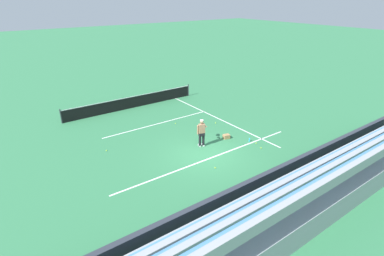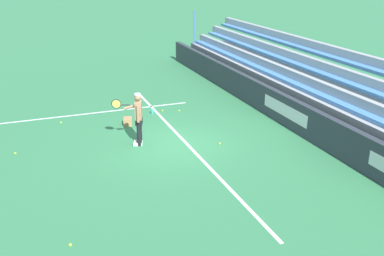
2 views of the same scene
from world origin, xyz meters
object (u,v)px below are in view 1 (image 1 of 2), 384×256
Objects in this scene: tennis_ball_toward_net at (106,150)px; water_bottle at (249,140)px; tennis_ball_near_player at (261,148)px; tennis_player at (202,133)px; tennis_net at (132,102)px; tennis_ball_far_left at (216,123)px; tennis_ball_midcourt at (215,168)px; tennis_ball_stray_back at (175,123)px; ball_box_cardboard at (226,136)px; tennis_ball_far_right at (256,143)px.

water_bottle is at bearing -27.49° from tennis_ball_toward_net.
water_bottle is at bearing 83.76° from tennis_ball_near_player.
tennis_player reaches higher than water_bottle.
water_bottle reaches higher than tennis_ball_toward_net.
tennis_ball_far_left is at bearing -62.40° from tennis_net.
water_bottle is (3.78, 1.20, 0.08)m from tennis_ball_midcourt.
tennis_player is at bearing -98.62° from tennis_ball_stray_back.
ball_box_cardboard is 4.10m from tennis_ball_stray_back.
ball_box_cardboard is at bearing -74.90° from tennis_net.
water_bottle is at bearing -66.12° from tennis_ball_stray_back.
tennis_ball_far_right is 0.48m from water_bottle.
ball_box_cardboard reaches higher than tennis_ball_stray_back.
tennis_ball_far_left is at bearing 36.61° from tennis_player.
ball_box_cardboard is at bearing 121.41° from tennis_ball_far_right.
tennis_player reaches higher than tennis_net.
ball_box_cardboard is at bearing -114.02° from tennis_ball_far_left.
tennis_player is 25.98× the size of tennis_ball_stray_back.
tennis_ball_near_player is (2.69, -2.33, -0.86)m from tennis_player.
ball_box_cardboard is 1.82× the size of water_bottle.
ball_box_cardboard is 6.06× the size of tennis_ball_far_left.
tennis_ball_stray_back is 2.86m from tennis_ball_far_left.
tennis_ball_toward_net is (-3.93, 5.21, 0.00)m from tennis_ball_midcourt.
ball_box_cardboard is 6.06× the size of tennis_ball_near_player.
ball_box_cardboard reaches higher than tennis_ball_toward_net.
tennis_net reaches higher than tennis_ball_toward_net.
ball_box_cardboard is 2.37m from tennis_ball_near_player.
tennis_ball_stray_back is at bearing 113.14° from tennis_ball_far_right.
tennis_net reaches higher than tennis_ball_near_player.
tennis_ball_far_right is at bearing -58.59° from ball_box_cardboard.
tennis_ball_near_player is at bearing -74.16° from tennis_net.
ball_box_cardboard is 1.91m from tennis_ball_far_right.
tennis_ball_far_right is 10.84m from tennis_net.
tennis_ball_far_right and tennis_ball_stray_back have the same top height.
tennis_ball_midcourt is 6.07m from tennis_ball_far_left.
tennis_ball_far_left is (0.02, 3.89, 0.00)m from tennis_ball_far_right.
tennis_ball_stray_back is (-1.36, 3.87, -0.10)m from ball_box_cardboard.
ball_box_cardboard reaches higher than tennis_ball_near_player.
tennis_ball_midcourt is (-0.97, -2.45, -0.86)m from tennis_player.
water_bottle is at bearing -53.20° from ball_box_cardboard.
tennis_ball_far_left is 0.01× the size of tennis_net.
ball_box_cardboard is 6.06× the size of tennis_ball_far_right.
tennis_ball_near_player is at bearing -96.24° from water_bottle.
tennis_ball_stray_back is at bearing 145.91° from tennis_ball_far_left.
tennis_ball_near_player and tennis_ball_toward_net have the same top height.
tennis_ball_far_right is (2.92, -1.71, -0.86)m from tennis_player.
ball_box_cardboard is 2.48m from tennis_ball_far_left.
water_bottle is (-0.12, 0.46, 0.08)m from tennis_ball_far_right.
tennis_ball_toward_net is 1.00× the size of tennis_ball_stray_back.
tennis_ball_far_right is at bearing -30.35° from tennis_player.
tennis_ball_near_player is 1.09m from water_bottle.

